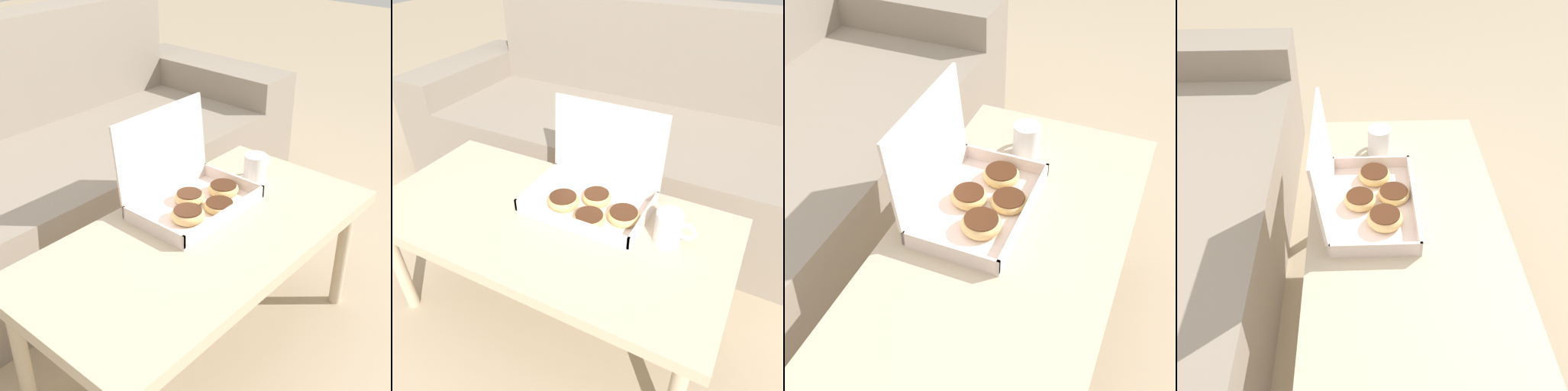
# 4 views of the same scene
# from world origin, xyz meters

# --- Properties ---
(ground_plane) EXTENTS (12.00, 12.00, 0.00)m
(ground_plane) POSITION_xyz_m (0.00, 0.00, 0.00)
(ground_plane) COLOR tan
(coffee_table) EXTENTS (1.13, 0.57, 0.46)m
(coffee_table) POSITION_xyz_m (0.00, -0.08, 0.41)
(coffee_table) COLOR #C6B293
(coffee_table) RESTS_ON ground_plane
(pastry_box) EXTENTS (0.39, 0.28, 0.30)m
(pastry_box) POSITION_xyz_m (0.10, 0.05, 0.51)
(pastry_box) COLOR silver
(pastry_box) RESTS_ON coffee_table
(coffee_mug) EXTENTS (0.12, 0.08, 0.10)m
(coffee_mug) POSITION_xyz_m (0.36, -0.01, 0.51)
(coffee_mug) COLOR white
(coffee_mug) RESTS_ON coffee_table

